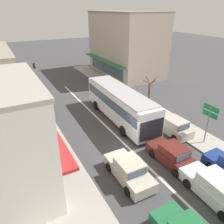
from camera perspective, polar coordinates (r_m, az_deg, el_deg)
The scene contains 15 objects.
ground_plane at distance 18.04m, azimuth 4.96°, elevation -9.91°, with size 140.00×140.00×0.00m, color #3F3F42.
lane_centre_line at distance 20.94m, azimuth -0.97°, elevation -4.30°, with size 0.20×28.00×0.01m, color silver.
sidewalk_left at distance 20.97m, azimuth -20.46°, elevation -5.86°, with size 5.20×44.00×0.14m, color #A39E96.
kerb_right at distance 25.43m, azimuth 9.43°, elevation 1.17°, with size 2.80×44.00×0.12m, color #A39E96.
building_right_far at distance 38.05m, azimuth 3.55°, elevation 17.34°, with size 8.46×13.70×9.93m.
city_bus at distance 21.85m, azimuth 2.10°, elevation 2.52°, with size 3.00×10.93×3.23m.
sedan_queue_far_back at distance 15.10m, azimuth 4.45°, elevation -14.94°, with size 1.92×4.21×1.47m.
wagon_adjacent_lane_trail at distance 15.06m, azimuth 25.83°, elevation -17.75°, with size 2.05×4.56×1.58m.
sedan_behind_bus_near at distance 16.92m, azimuth 15.58°, elevation -10.87°, with size 1.98×4.24×1.47m.
parked_hatchback_kerb_second at distance 20.57m, azimuth 15.71°, elevation -3.70°, with size 1.89×3.74×1.54m.
traffic_light_downstreet at distance 29.96m, azimuth -19.44°, elevation 9.53°, with size 0.33×0.24×4.20m.
directional_road_sign at distance 19.16m, azimuth 24.17°, elevation -0.64°, with size 0.10×1.40×3.60m.
street_tree_right at distance 25.37m, azimuth 9.69°, elevation 5.11°, with size 1.92×1.70×3.39m.
pedestrian_with_handbag_near at distance 22.90m, azimuth -16.50°, elevation 0.32°, with size 0.47×0.63×1.63m.
pedestrian_browsing_midblock at distance 25.91m, azimuth -18.09°, elevation 3.09°, with size 0.51×0.37×1.63m.
Camera 1 is at (-8.25, -12.14, 10.49)m, focal length 35.00 mm.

